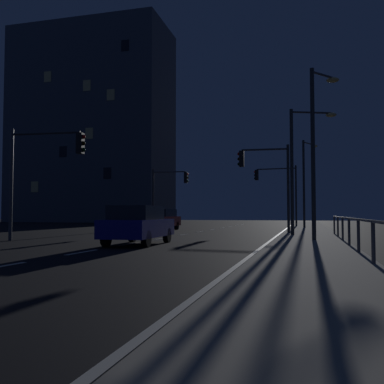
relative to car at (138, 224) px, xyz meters
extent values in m
plane|color=black|center=(-0.43, 4.79, -0.82)|extent=(112.00, 112.00, 0.00)
cube|color=#9E937F|center=(6.73, 4.79, -0.75)|extent=(2.98, 77.00, 0.14)
cube|color=silver|center=(-0.43, -3.71, -0.82)|extent=(0.14, 2.00, 0.01)
cube|color=silver|center=(-0.43, 0.29, -0.82)|extent=(0.14, 2.00, 0.01)
cube|color=silver|center=(-0.43, 4.29, -0.82)|extent=(0.14, 2.00, 0.01)
cube|color=silver|center=(-0.43, 8.29, -0.82)|extent=(0.14, 2.00, 0.01)
cube|color=silver|center=(-0.43, 12.29, -0.82)|extent=(0.14, 2.00, 0.01)
cube|color=silver|center=(-0.43, 16.29, -0.82)|extent=(0.14, 2.00, 0.01)
cube|color=silver|center=(-0.43, 20.29, -0.82)|extent=(0.14, 2.00, 0.01)
cube|color=silver|center=(-0.43, 24.29, -0.82)|extent=(0.14, 2.00, 0.01)
cube|color=silver|center=(-0.43, 28.29, -0.82)|extent=(0.14, 2.00, 0.01)
cube|color=silver|center=(-0.43, 32.29, -0.82)|extent=(0.14, 2.00, 0.01)
cube|color=silver|center=(4.99, 9.79, -0.82)|extent=(0.14, 53.00, 0.01)
cube|color=navy|center=(0.00, 0.07, -0.15)|extent=(1.99, 4.47, 0.70)
cube|color=#1E2328|center=(0.01, -0.18, 0.47)|extent=(1.69, 2.52, 0.55)
cylinder|color=black|center=(-0.86, 1.44, -0.50)|extent=(0.24, 0.65, 0.64)
cylinder|color=black|center=(0.74, 1.50, -0.50)|extent=(0.24, 0.65, 0.64)
cylinder|color=black|center=(-0.75, -1.37, -0.50)|extent=(0.24, 0.65, 0.64)
cylinder|color=black|center=(0.85, -1.31, -0.50)|extent=(0.24, 0.65, 0.64)
cube|color=#B71414|center=(-3.94, 14.15, -0.15)|extent=(1.95, 4.45, 0.70)
cube|color=#1E2328|center=(-3.93, 14.40, 0.47)|extent=(1.68, 2.51, 0.55)
cylinder|color=black|center=(-3.18, 12.72, -0.50)|extent=(0.24, 0.65, 0.64)
cylinder|color=black|center=(-4.78, 12.77, -0.50)|extent=(0.24, 0.65, 0.64)
cylinder|color=black|center=(-3.09, 15.53, -0.50)|extent=(0.24, 0.65, 0.64)
cylinder|color=black|center=(-4.69, 15.58, -0.50)|extent=(0.24, 0.65, 0.64)
cylinder|color=#2D3033|center=(5.60, 9.28, 1.89)|extent=(0.16, 0.16, 5.14)
cylinder|color=#38383D|center=(4.25, 9.19, 4.21)|extent=(2.69, 0.27, 0.11)
cube|color=black|center=(2.91, 9.11, 3.68)|extent=(0.30, 0.36, 0.95)
sphere|color=red|center=(2.75, 9.10, 3.98)|extent=(0.20, 0.20, 0.20)
sphere|color=black|center=(2.75, 9.10, 3.68)|extent=(0.20, 0.20, 0.20)
sphere|color=black|center=(2.75, 9.10, 3.38)|extent=(0.20, 0.20, 0.20)
cylinder|color=#2D3033|center=(-6.43, 19.42, 1.74)|extent=(0.16, 0.16, 5.13)
cylinder|color=#4C4C51|center=(-4.96, 19.52, 4.06)|extent=(2.94, 0.30, 0.11)
cube|color=black|center=(-3.49, 19.61, 3.53)|extent=(0.30, 0.36, 0.95)
sphere|color=red|center=(-3.34, 19.62, 3.83)|extent=(0.20, 0.20, 0.20)
sphere|color=black|center=(-3.34, 19.62, 3.53)|extent=(0.20, 0.20, 0.20)
sphere|color=black|center=(-3.34, 19.62, 3.23)|extent=(0.20, 0.20, 0.20)
cylinder|color=#2D3033|center=(5.70, 23.29, 2.03)|extent=(0.16, 0.16, 5.42)
cylinder|color=#38383D|center=(3.94, 23.47, 4.49)|extent=(3.53, 0.45, 0.11)
cube|color=black|center=(2.18, 23.64, 3.96)|extent=(0.31, 0.37, 0.95)
sphere|color=red|center=(2.02, 23.65, 4.26)|extent=(0.20, 0.20, 0.20)
sphere|color=black|center=(2.02, 23.65, 3.96)|extent=(0.20, 0.20, 0.20)
sphere|color=black|center=(2.02, 23.65, 3.66)|extent=(0.20, 0.20, 0.20)
cylinder|color=#4C4C51|center=(-6.74, 0.92, 1.79)|extent=(0.16, 0.16, 5.22)
cylinder|color=#2D3033|center=(-5.03, 1.04, 4.15)|extent=(3.43, 0.37, 0.11)
cube|color=black|center=(-3.32, 1.17, 3.63)|extent=(0.30, 0.36, 0.95)
sphere|color=red|center=(-3.16, 1.18, 3.93)|extent=(0.20, 0.20, 0.20)
sphere|color=black|center=(-3.16, 1.18, 3.63)|extent=(0.20, 0.20, 0.20)
sphere|color=black|center=(-3.16, 1.18, 3.33)|extent=(0.20, 0.20, 0.20)
cylinder|color=#2D3033|center=(6.91, 2.67, 3.01)|extent=(0.18, 0.18, 7.39)
cylinder|color=#4C4C51|center=(7.37, 3.23, 6.56)|extent=(0.99, 1.18, 0.10)
ellipsoid|color=#F9D172|center=(7.83, 3.79, 6.46)|extent=(0.56, 0.36, 0.24)
cylinder|color=#2D3033|center=(5.89, 6.83, 2.64)|extent=(0.18, 0.18, 6.64)
cylinder|color=#38383D|center=(6.92, 7.23, 5.81)|extent=(2.09, 0.88, 0.10)
ellipsoid|color=#F9D172|center=(7.94, 7.62, 5.71)|extent=(0.56, 0.36, 0.24)
cylinder|color=#2D3033|center=(6.41, 19.19, 2.81)|extent=(0.18, 0.18, 6.98)
cylinder|color=#38383D|center=(6.84, 20.06, 6.15)|extent=(0.94, 1.78, 0.10)
ellipsoid|color=#F9D172|center=(7.27, 20.93, 6.05)|extent=(0.56, 0.36, 0.24)
cylinder|color=#59595E|center=(8.07, -5.98, -0.21)|extent=(0.09, 0.09, 0.95)
cylinder|color=#59595E|center=(8.07, -3.07, -0.21)|extent=(0.09, 0.09, 0.95)
cylinder|color=#59595E|center=(8.07, -0.16, -0.21)|extent=(0.09, 0.09, 0.95)
cylinder|color=#59595E|center=(8.07, 2.75, -0.21)|extent=(0.09, 0.09, 0.95)
cylinder|color=#59595E|center=(8.07, 5.66, -0.21)|extent=(0.09, 0.09, 0.95)
cylinder|color=#59595E|center=(8.07, 8.57, -0.21)|extent=(0.09, 0.09, 0.95)
cube|color=slate|center=(8.07, -3.07, 0.27)|extent=(0.06, 23.28, 0.06)
cube|color=#4C515B|center=(-24.13, 41.69, 13.44)|extent=(22.64, 10.86, 28.52)
cube|color=#EACC7A|center=(-30.05, 36.23, 4.11)|extent=(1.10, 0.06, 1.50)
cube|color=#EACC7A|center=(-18.63, 36.23, 16.30)|extent=(1.10, 0.06, 1.50)
cube|color=black|center=(-25.68, 36.23, 8.89)|extent=(1.10, 0.06, 1.50)
cube|color=#EACC7A|center=(-28.28, 36.23, 19.55)|extent=(1.10, 0.06, 1.50)
cube|color=#EACC7A|center=(-21.74, 36.23, 11.24)|extent=(1.10, 0.06, 1.50)
cube|color=black|center=(-16.60, 36.23, 22.83)|extent=(1.10, 0.06, 1.50)
cube|color=#EACC7A|center=(-22.19, 36.23, 17.84)|extent=(1.10, 0.06, 1.50)
cube|color=black|center=(-19.01, 36.23, 5.77)|extent=(1.10, 0.06, 1.50)
camera|label=1|loc=(6.64, -16.50, 0.45)|focal=40.66mm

